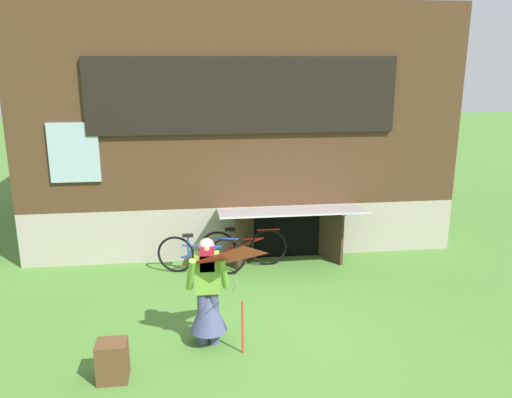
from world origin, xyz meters
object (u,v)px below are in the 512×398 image
Objects in this scene: kite at (244,278)px; bicycle_blue at (201,255)px; bicycle_red at (243,248)px; person at (208,301)px; wooden_crate at (112,361)px.

bicycle_blue is at bearing 99.00° from kite.
kite reaches higher than bicycle_red.
person is 3.02× the size of wooden_crate.
person reaches higher than bicycle_red.
person is at bearing 127.30° from kite.
person is 2.52m from bicycle_blue.
bicycle_blue is (-0.80, -0.25, -0.01)m from bicycle_red.
wooden_crate is at bearing -96.44° from bicycle_blue.
bicycle_blue is (-0.05, 2.50, -0.29)m from person.
bicycle_blue is 3.41m from wooden_crate.
bicycle_red is 0.84m from bicycle_blue.
wooden_crate is at bearing -150.76° from person.
person is 1.04× the size of kite.
person is at bearing 29.95° from wooden_crate.
bicycle_red reaches higher than wooden_crate.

